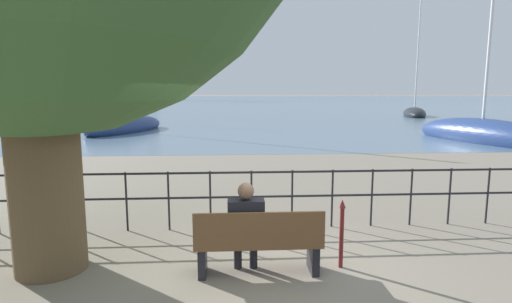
# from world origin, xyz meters

# --- Properties ---
(ground_plane) EXTENTS (1000.00, 1000.00, 0.00)m
(ground_plane) POSITION_xyz_m (0.00, 0.00, 0.00)
(ground_plane) COLOR gray
(harbor_water) EXTENTS (600.00, 300.00, 0.01)m
(harbor_water) POSITION_xyz_m (0.00, 160.36, 0.00)
(harbor_water) COLOR slate
(harbor_water) RESTS_ON ground_plane
(park_bench) EXTENTS (1.69, 0.45, 0.90)m
(park_bench) POSITION_xyz_m (0.00, -0.06, 0.43)
(park_bench) COLOR brown
(park_bench) RESTS_ON ground_plane
(seated_person_left) EXTENTS (0.48, 0.35, 1.25)m
(seated_person_left) POSITION_xyz_m (-0.16, 0.01, 0.69)
(seated_person_left) COLOR black
(seated_person_left) RESTS_ON ground_plane
(promenade_railing) EXTENTS (13.13, 0.04, 1.05)m
(promenade_railing) POSITION_xyz_m (0.00, 1.79, 0.69)
(promenade_railing) COLOR black
(promenade_railing) RESTS_ON ground_plane
(closed_umbrella) EXTENTS (0.09, 0.09, 0.97)m
(closed_umbrella) POSITION_xyz_m (1.15, 0.09, 0.54)
(closed_umbrella) COLOR maroon
(closed_umbrella) RESTS_ON ground_plane
(sailboat_0) EXTENTS (4.31, 8.12, 10.50)m
(sailboat_0) POSITION_xyz_m (-13.17, 33.11, 0.31)
(sailboat_0) COLOR black
(sailboat_0) RESTS_ON ground_plane
(sailboat_1) EXTENTS (3.73, 8.43, 11.60)m
(sailboat_1) POSITION_xyz_m (11.96, 13.69, 0.38)
(sailboat_1) COLOR navy
(sailboat_1) RESTS_ON ground_plane
(sailboat_2) EXTENTS (4.50, 7.99, 9.59)m
(sailboat_2) POSITION_xyz_m (-6.94, 20.31, 0.32)
(sailboat_2) COLOR navy
(sailboat_2) RESTS_ON ground_plane
(sailboat_3) EXTENTS (3.81, 5.61, 10.09)m
(sailboat_3) POSITION_xyz_m (-14.41, 47.13, 0.36)
(sailboat_3) COLOR white
(sailboat_3) RESTS_ON ground_plane
(sailboat_4) EXTENTS (4.49, 7.44, 12.58)m
(sailboat_4) POSITION_xyz_m (18.69, 35.36, 0.33)
(sailboat_4) COLOR black
(sailboat_4) RESTS_ON ground_plane
(harbor_lighthouse) EXTENTS (4.63, 4.63, 26.92)m
(harbor_lighthouse) POSITION_xyz_m (-27.62, 134.75, 12.52)
(harbor_lighthouse) COLOR white
(harbor_lighthouse) RESTS_ON ground_plane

